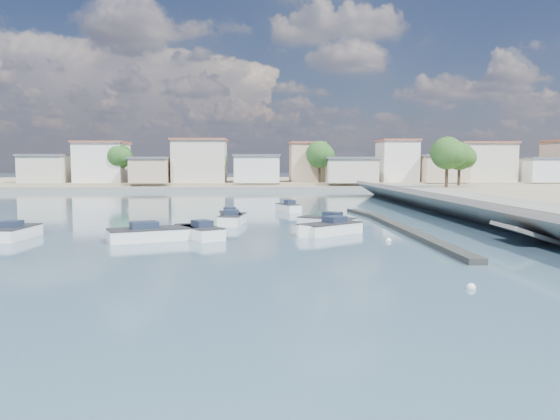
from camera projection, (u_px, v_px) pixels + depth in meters
name	position (u px, v px, depth m)	size (l,w,h in m)	color
ground	(289.00, 203.00, 70.16)	(400.00, 400.00, 0.00)	#345068
seawall_walkway	(538.00, 216.00, 44.06)	(5.00, 90.00, 1.80)	slate
breakwater	(397.00, 226.00, 43.28)	(2.00, 31.02, 0.35)	black
far_shore_land	(274.00, 183.00, 121.84)	(160.00, 40.00, 1.40)	gray
far_shore_quay	(278.00, 189.00, 100.97)	(160.00, 2.50, 0.80)	slate
far_town	(331.00, 164.00, 106.96)	(113.01, 12.80, 8.35)	beige
shore_trees	(325.00, 157.00, 97.97)	(74.56, 38.32, 7.92)	#38281E
motorboat_a	(198.00, 232.00, 37.98)	(3.87, 4.86, 1.48)	white
motorboat_b	(233.00, 220.00, 46.40)	(2.39, 4.86, 1.48)	white
motorboat_c	(325.00, 223.00, 43.95)	(4.77, 4.06, 1.48)	white
motorboat_d	(327.00, 229.00, 39.67)	(5.15, 4.62, 1.48)	white
motorboat_e	(17.00, 233.00, 37.73)	(2.12, 5.08, 1.48)	white
motorboat_f	(288.00, 208.00, 58.09)	(2.69, 3.96, 1.48)	white
motorboat_g	(230.00, 218.00, 47.52)	(2.24, 5.27, 1.48)	white
motorboat_h	(158.00, 234.00, 36.86)	(6.56, 4.30, 1.48)	white
mooring_buoys	(346.00, 226.00, 44.60)	(13.18, 37.49, 0.39)	white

